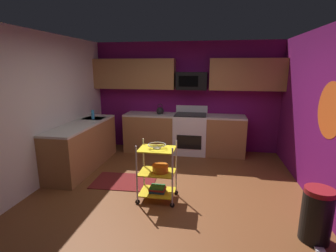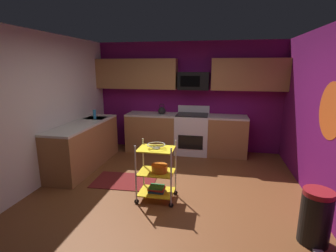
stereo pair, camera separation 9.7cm
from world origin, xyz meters
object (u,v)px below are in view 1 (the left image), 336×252
Objects in this scene: book_stack at (157,189)px; trash_can at (317,215)px; microwave at (192,81)px; oven_range at (190,133)px; rolling_cart at (157,172)px; mixing_bowl_large at (160,168)px; fruit_bowl at (157,146)px; dish_soap_bottle at (93,115)px; kettle at (160,111)px.

trash_can is (2.04, -0.62, 0.16)m from book_stack.
oven_range is at bearing -89.74° from microwave.
rolling_cart is 3.56× the size of book_stack.
mixing_bowl_large is at bearing -95.84° from microwave.
microwave is at bearing 84.16° from mixing_bowl_large.
trash_can is at bearing -16.78° from fruit_bowl.
microwave reaches higher than oven_range.
dish_soap_bottle reaches higher than mixing_bowl_large.
oven_range is 2.34m from rolling_cart.
oven_range reaches higher than fruit_bowl.
trash_can is (1.74, -3.04, -1.37)m from microwave.
fruit_bowl is at bearing -97.32° from oven_range.
fruit_bowl is 0.41× the size of trash_can.
rolling_cart is 0.28m from book_stack.
fruit_bowl is at bearing -79.50° from kettle.
trash_can is at bearing -17.18° from mixing_bowl_large.
oven_range is at bearing 82.68° from book_stack.
microwave reaches higher than book_stack.
microwave is 2.88m from book_stack.
oven_range is at bearing 120.64° from trash_can.
microwave is at bearing 90.26° from oven_range.
kettle is (-0.43, 2.32, 0.54)m from rolling_cart.
dish_soap_bottle is at bearing -156.71° from oven_range.
oven_range is 2.34m from mixing_bowl_large.
trash_can is (1.99, -0.62, -0.19)m from mixing_bowl_large.
book_stack is (0.00, 0.00, -0.70)m from fruit_bowl.
dish_soap_bottle is 0.30× the size of trash_can.
kettle reaches higher than fruit_bowl.
rolling_cart reaches higher than mixing_bowl_large.
oven_range reaches higher than mixing_bowl_large.
rolling_cart reaches higher than fruit_bowl.
fruit_bowl is 1.06× the size of book_stack.
trash_can is at bearing -49.92° from kettle.
dish_soap_bottle reaches higher than fruit_bowl.
book_stack is 2.14m from trash_can.
microwave is 2.78× the size of mixing_bowl_large.
rolling_cart reaches higher than trash_can.
oven_range is 1.67× the size of trash_can.
dish_soap_bottle is (-1.72, 1.46, 0.85)m from book_stack.
fruit_bowl is at bearing 0.00° from book_stack.
microwave is 2.57× the size of fruit_bowl.
oven_range is 1.57× the size of microwave.
microwave reaches higher than dish_soap_bottle.
book_stack is (-0.30, -2.43, -1.53)m from microwave.
microwave is 1.06× the size of trash_can.
mixing_bowl_large is at bearing 0.00° from fruit_bowl.
mixing_bowl_large is 0.98× the size of book_stack.
oven_range is 1.23m from microwave.
dish_soap_bottle is (-2.02, -0.97, -0.68)m from microwave.
book_stack is (-0.30, -2.32, -0.31)m from oven_range.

